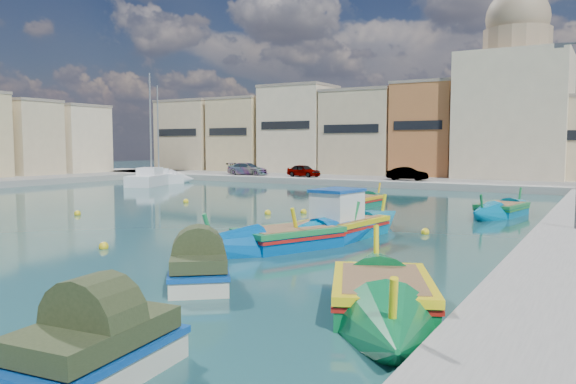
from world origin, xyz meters
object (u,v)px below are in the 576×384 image
Objects in this scene: luzzu_green at (361,202)px; yacht_midnorth at (169,179)px; church_block at (515,98)px; luzzu_cyan_south at (382,299)px; tender_near at (199,270)px; luzzu_cyan_mid at (502,211)px; yacht_north at (157,180)px; tender_far at (95,352)px; luzzu_turquoise_cabin at (344,227)px; luzzu_blue_south at (289,240)px.

yacht_midnorth reaches higher than luzzu_green.
church_block is 2.58× the size of luzzu_green.
luzzu_cyan_south reaches higher than tender_near.
yacht_north reaches higher than luzzu_cyan_mid.
yacht_midnorth is at bearing -149.73° from church_block.
church_block is 2.15× the size of luzzu_cyan_south.
yacht_midnorth is (-24.55, 9.47, 0.16)m from luzzu_green.
tender_near is (-4.55, -20.37, 0.19)m from luzzu_cyan_mid.
luzzu_green is 27.20m from tender_far.
luzzu_green is 2.27× the size of tender_far.
yacht_north is (-28.69, 19.26, 0.07)m from luzzu_turquoise_cabin.
church_block reaches higher than luzzu_blue_south.
luzzu_cyan_south is at bearing -41.58° from yacht_midnorth.
luzzu_turquoise_cabin is at bearing 99.32° from tender_far.
church_block reaches higher than luzzu_green.
luzzu_cyan_south is 44.31m from yacht_north.
luzzu_turquoise_cabin is 15.54m from tender_far.
tender_far is 46.59m from yacht_north.
luzzu_cyan_south is 44.95m from yacht_midnorth.
luzzu_cyan_south is at bearing -40.06° from yacht_north.
luzzu_blue_south is 0.83× the size of yacht_north.
yacht_north is (-24.84, 8.15, 0.20)m from luzzu_green.
tender_far is at bearing -76.47° from luzzu_green.
church_block is 35.05m from yacht_midnorth.
church_block is 1.90× the size of luzzu_turquoise_cabin.
luzzu_cyan_mid is at bearing -16.55° from yacht_midnorth.
church_block reaches higher than tender_far.
tender_near is at bearing -79.43° from luzzu_green.
luzzu_green is at bearing -18.16° from yacht_north.
luzzu_green reaches higher than tender_far.
luzzu_green is 2.26× the size of tender_near.
yacht_north reaches higher than luzzu_green.
luzzu_green is (-8.41, 0.33, -0.01)m from luzzu_cyan_mid.
church_block is at bearing 95.04° from luzzu_cyan_south.
luzzu_turquoise_cabin is (-1.08, -37.78, -8.03)m from church_block.
church_block is at bearing 31.89° from yacht_north.
church_block is 28.32m from luzzu_green.
luzzu_green is 0.65× the size of yacht_north.
luzzu_cyan_mid reaches higher than tender_near.
yacht_midnorth is (-27.67, 23.96, 0.12)m from luzzu_blue_south.
yacht_midnorth is at bearing 130.72° from tender_far.
tender_far is (-2.71, -6.08, 0.18)m from luzzu_cyan_south.
church_block is 35.95m from yacht_north.
luzzu_cyan_south reaches higher than tender_far.
yacht_north is (-33.92, 28.51, 0.16)m from luzzu_cyan_south.
luzzu_green is at bearing 102.15° from luzzu_blue_south.
luzzu_cyan_south is at bearing 3.64° from tender_near.
luzzu_green is 26.31m from yacht_midnorth.
luzzu_blue_south reaches higher than tender_near.
tender_near is 0.32× the size of yacht_midnorth.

